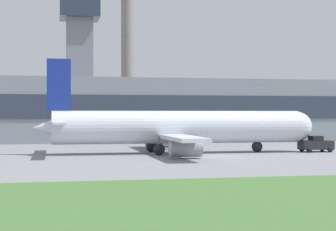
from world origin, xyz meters
TOP-DOWN VIEW (x-y plane):
  - ground_plane at (0.00, 0.00)m, footprint 400.00×400.00m
  - terminal_building at (-0.57, 31.44)m, footprint 64.15×12.12m
  - smokestack_left at (-9.08, 63.30)m, footprint 3.18×3.18m
  - smokestack_right at (0.15, 69.08)m, footprint 3.23×3.23m
  - airplane at (-3.33, 4.63)m, footprint 29.43×24.11m
  - pushback_tug at (11.87, 3.76)m, footprint 3.44×2.41m

SIDE VIEW (x-z plane):
  - ground_plane at x=0.00m, z-range 0.00..0.00m
  - pushback_tug at x=11.87m, z-range -0.09..1.63m
  - airplane at x=-3.33m, z-range -2.16..7.39m
  - terminal_building at x=-0.57m, z-range -5.59..15.48m
  - smokestack_right at x=0.15m, z-range 0.13..31.38m
  - smokestack_left at x=-9.08m, z-range 0.13..36.65m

